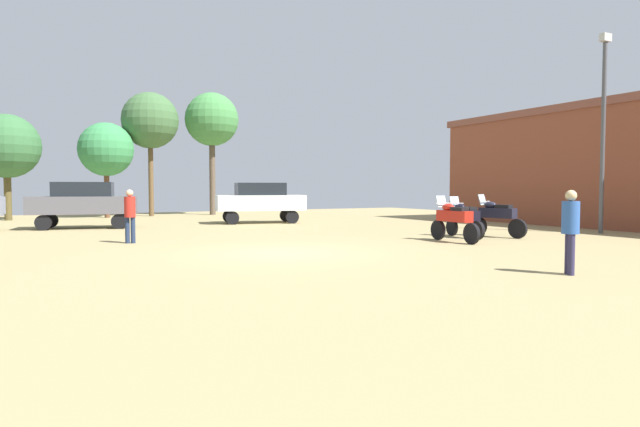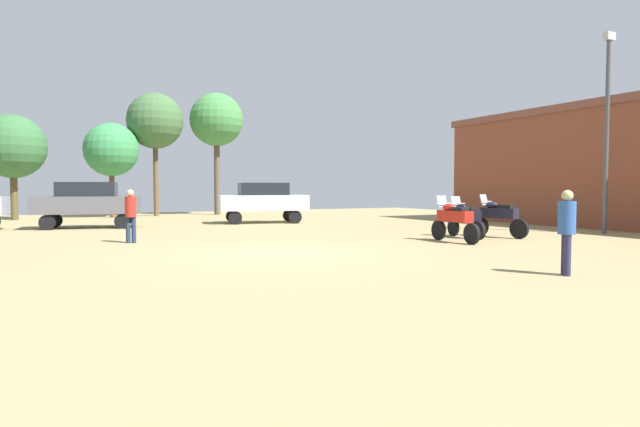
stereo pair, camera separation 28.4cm
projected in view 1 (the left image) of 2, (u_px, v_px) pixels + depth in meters
ground_plane at (280, 254)px, 14.33m from camera, size 44.00×52.00×0.02m
motorcycle_3 at (464, 217)px, 18.90m from camera, size 0.64×2.15×1.44m
motorcycle_4 at (454, 219)px, 17.35m from camera, size 0.62×2.30×1.49m
motorcycle_6 at (497, 216)px, 19.07m from camera, size 0.73×2.23×1.51m
car_1 at (260, 200)px, 26.53m from camera, size 4.58×2.65×2.00m
car_3 at (84, 201)px, 23.05m from camera, size 4.56×2.58×2.00m
person_1 at (570, 225)px, 10.74m from camera, size 0.47×0.47×1.71m
person_2 at (130, 212)px, 16.85m from camera, size 0.42×0.42×1.70m
tree_1 at (6, 147)px, 28.64m from camera, size 3.44×3.44×5.71m
tree_4 at (212, 120)px, 34.57m from camera, size 3.43×3.43×7.89m
tree_5 at (106, 150)px, 31.23m from camera, size 3.13×3.13×5.57m
tree_6 at (150, 121)px, 32.86m from camera, size 3.44×3.44×7.61m
lamp_post at (603, 124)px, 20.39m from camera, size 0.44×0.24×7.59m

